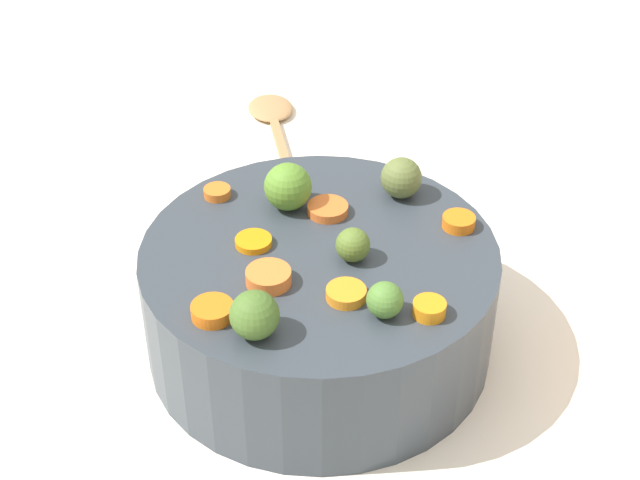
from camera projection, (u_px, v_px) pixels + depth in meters
tabletop at (350, 373)px, 0.83m from camera, size 2.40×2.40×0.02m
serving_bowl_carrots at (320, 298)px, 0.81m from camera, size 0.30×0.30×0.11m
carrot_slice_0 at (212, 311)px, 0.71m from camera, size 0.05×0.05×0.01m
carrot_slice_1 at (217, 192)px, 0.84m from camera, size 0.02×0.02×0.01m
carrot_slice_2 at (429, 309)px, 0.71m from camera, size 0.04×0.04×0.01m
carrot_slice_3 at (346, 294)px, 0.73m from camera, size 0.04×0.04×0.01m
carrot_slice_4 at (459, 222)px, 0.81m from camera, size 0.04×0.04×0.01m
carrot_slice_5 at (253, 242)px, 0.79m from camera, size 0.04×0.04×0.01m
carrot_slice_6 at (328, 209)px, 0.82m from camera, size 0.04×0.04×0.01m
carrot_slice_7 at (268, 277)px, 0.74m from camera, size 0.05×0.05×0.01m
brussels_sprout_0 at (385, 300)px, 0.71m from camera, size 0.03×0.03×0.03m
brussels_sprout_1 at (353, 245)px, 0.76m from camera, size 0.03×0.03×0.03m
brussels_sprout_2 at (288, 187)px, 0.82m from camera, size 0.04×0.04×0.04m
brussels_sprout_3 at (401, 178)px, 0.84m from camera, size 0.04×0.04×0.04m
brussels_sprout_4 at (256, 316)px, 0.69m from camera, size 0.04×0.04×0.04m
wooden_spoon at (275, 123)px, 1.15m from camera, size 0.19×0.25×0.01m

